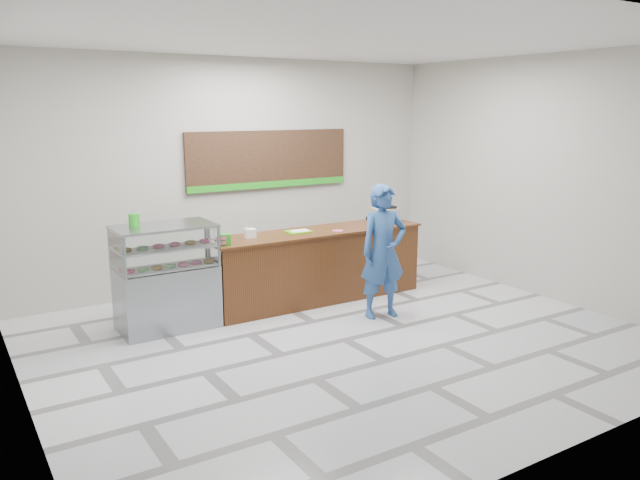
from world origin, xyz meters
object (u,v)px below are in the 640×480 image
cash_register (383,212)px  sales_counter (317,265)px  display_case (166,276)px  customer (383,252)px  serving_tray (299,231)px

cash_register → sales_counter: bearing=-161.2°
sales_counter → display_case: size_ratio=2.45×
sales_counter → customer: size_ratio=1.83×
sales_counter → serving_tray: (-0.27, 0.04, 0.52)m
display_case → serving_tray: size_ratio=3.64×
sales_counter → customer: bearing=-71.1°
serving_tray → customer: customer is taller
display_case → cash_register: 3.54m
serving_tray → cash_register: bearing=6.1°
display_case → customer: (2.59, -1.08, 0.21)m
sales_counter → serving_tray: serving_tray is taller
serving_tray → sales_counter: bearing=-5.1°
sales_counter → display_case: display_case is taller
display_case → serving_tray: bearing=1.1°
cash_register → customer: 1.54m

